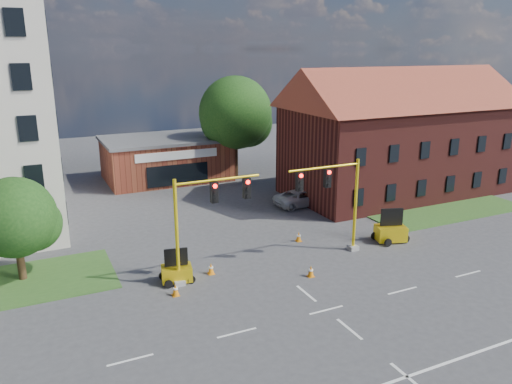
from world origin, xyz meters
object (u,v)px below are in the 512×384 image
Objects in this scene: trailer_west at (177,272)px; trailer_east at (391,232)px; signal_mast_west at (205,215)px; signal_mast_east at (335,197)px; pickup_white at (302,198)px.

trailer_east is (15.25, -0.28, 0.10)m from trailer_west.
trailer_west is (-1.63, 0.46, -3.31)m from signal_mast_west.
signal_mast_east is 1.26× the size of pickup_white.
signal_mast_east reaches higher than trailer_east.
signal_mast_west is at bearing 126.08° from pickup_white.
signal_mast_west is 3.72m from trailer_west.
trailer_west is at bearing 177.45° from signal_mast_east.
trailer_west is 0.84× the size of trailer_east.
trailer_east is 0.47× the size of pickup_white.
pickup_white is (3.57, 10.00, -3.24)m from signal_mast_east.
trailer_east reaches higher than trailer_west.
signal_mast_east reaches higher than pickup_white.
trailer_east is (13.62, 0.18, -3.21)m from signal_mast_west.
trailer_west is 0.39× the size of pickup_white.
signal_mast_west reaches higher than trailer_west.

